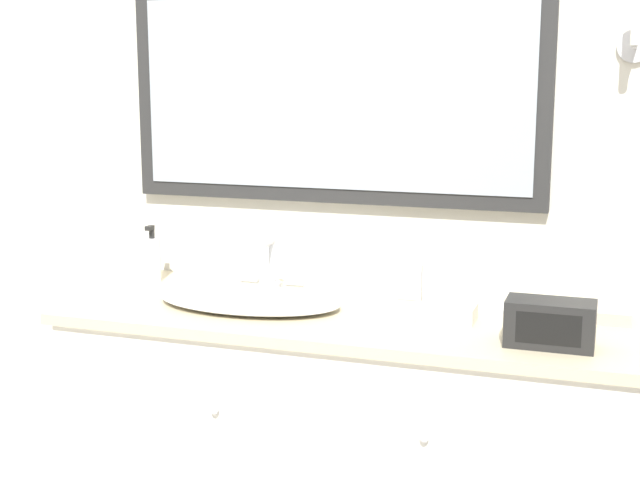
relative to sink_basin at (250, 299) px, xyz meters
The scene contains 9 objects.
wall_back 0.60m from the sink_basin, 50.94° to the left, with size 8.00×0.18×2.55m.
vanity_counter 0.54m from the sink_basin, ahead, with size 1.62×0.61×0.88m.
sink_basin is the anchor object (origin of this frame).
soap_bottle 0.45m from the sink_basin, 156.88° to the left, with size 0.05×0.05×0.18m.
appliance_box 0.86m from the sink_basin, ahead, with size 0.21×0.11×0.12m.
picture_frame 0.46m from the sink_basin, 19.16° to the left, with size 0.08×0.01×0.12m.
hand_towel_near_sink 0.57m from the sink_basin, ahead, with size 0.15×0.10×0.05m.
hand_towel_far_corner 0.97m from the sink_basin, 10.14° to the left, with size 0.18×0.13×0.03m.
metal_tray 0.73m from the sink_basin, 15.17° to the left, with size 0.18×0.11×0.01m.
Camera 1 is at (0.70, -1.99, 1.55)m, focal length 50.00 mm.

